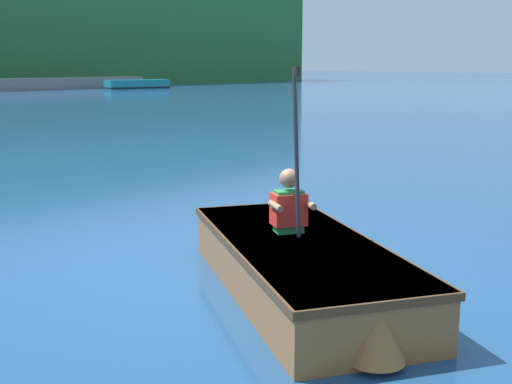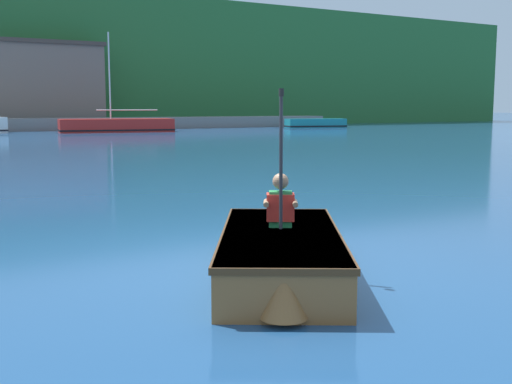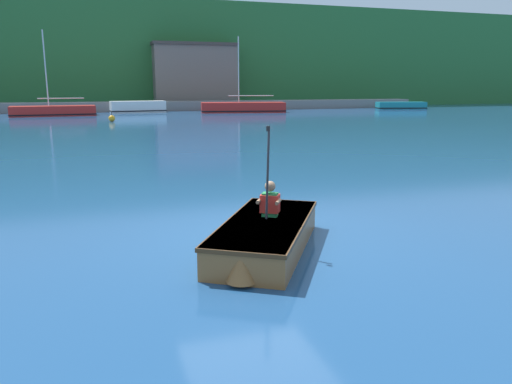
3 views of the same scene
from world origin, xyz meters
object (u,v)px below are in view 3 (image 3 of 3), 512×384
Objects in this scene: person_paddler at (270,200)px; rowboat_foreground at (265,235)px; moored_boat_dock_center_near at (243,108)px; moored_boat_dock_east_inner at (401,106)px; moored_boat_dock_east_end at (53,111)px; channel_buoy at (112,118)px; moored_boat_dock_west_inner at (138,107)px.

rowboat_foreground is at bearing -121.31° from person_paddler.
moored_boat_dock_center_near is 5.50× the size of person_paddler.
moored_boat_dock_center_near is 17.33m from moored_boat_dock_east_inner.
person_paddler is (0.17, 0.28, 0.47)m from rowboat_foreground.
moored_boat_dock_east_inner is at bearing 2.97° from moored_boat_dock_center_near.
rowboat_foreground is at bearing -105.59° from moored_boat_dock_center_near.
channel_buoy is at bearing -62.12° from moored_boat_dock_east_end.
moored_boat_dock_east_inner is 3.65× the size of person_paddler.
moored_boat_dock_east_end reaches higher than channel_buoy.
moored_boat_dock_east_end is at bearing -159.28° from moored_boat_dock_west_inner.
person_paddler is (-10.30, -37.27, 0.30)m from moored_boat_dock_center_near.
moored_boat_dock_center_near reaches higher than rowboat_foreground.
moored_boat_dock_west_inner is at bearing 177.00° from moored_boat_dock_east_inner.
rowboat_foreground is 4.39× the size of channel_buoy.
moored_boat_dock_east_end is 4.67× the size of person_paddler.
moored_boat_dock_west_inner is 39.86m from rowboat_foreground.
moored_boat_dock_west_inner is at bearing 76.31° from channel_buoy.
moored_boat_dock_east_end is 37.65m from rowboat_foreground.
moored_boat_dock_east_inner is 30.64m from channel_buoy.
rowboat_foreground is (-1.25, -39.84, -0.23)m from moored_boat_dock_west_inner.
moored_boat_dock_center_near is 38.99m from rowboat_foreground.
moored_boat_dock_west_inner is 0.63× the size of moored_boat_dock_center_near.
moored_boat_dock_west_inner is 0.74× the size of moored_boat_dock_east_end.
moored_boat_dock_east_end reaches higher than moored_boat_dock_west_inner.
moored_boat_dock_west_inner is 7.43m from moored_boat_dock_east_end.
moored_boat_dock_east_end is 9.24m from channel_buoy.
moored_boat_dock_east_inner is 7.29× the size of channel_buoy.
rowboat_foreground is at bearing -81.29° from moored_boat_dock_east_end.
rowboat_foreground is 2.20× the size of person_paddler.
moored_boat_dock_east_inner is 33.50m from moored_boat_dock_east_end.
moored_boat_dock_west_inner is 11.12m from channel_buoy.
person_paddler is at bearing -125.88° from moored_boat_dock_east_inner.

